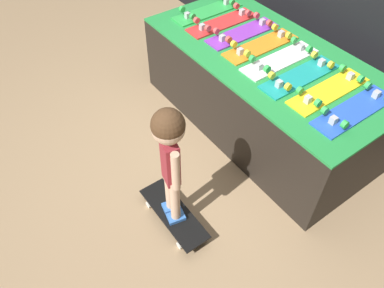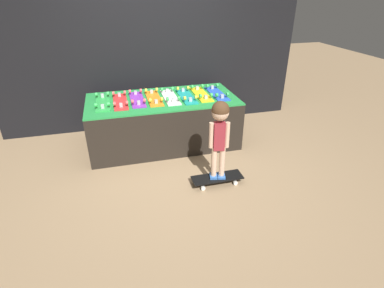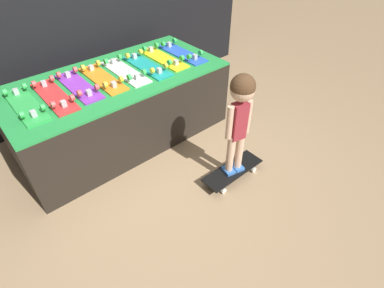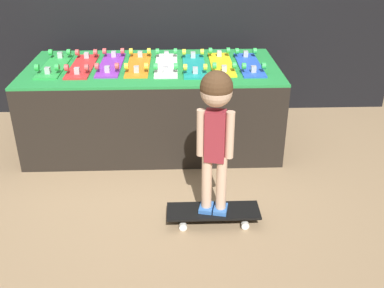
% 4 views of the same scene
% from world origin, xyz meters
% --- Properties ---
extents(ground_plane, '(16.00, 16.00, 0.00)m').
position_xyz_m(ground_plane, '(0.00, 0.00, 0.00)').
color(ground_plane, '#9E7F5B').
extents(display_rack, '(2.12, 1.03, 0.71)m').
position_xyz_m(display_rack, '(0.00, 0.63, 0.36)').
color(display_rack, black).
rests_on(display_rack, ground_plane).
extents(skateboard_green_on_rack, '(0.19, 0.67, 0.09)m').
position_xyz_m(skateboard_green_on_rack, '(-0.82, 0.64, 0.73)').
color(skateboard_green_on_rack, green).
rests_on(skateboard_green_on_rack, display_rack).
extents(skateboard_red_on_rack, '(0.19, 0.67, 0.09)m').
position_xyz_m(skateboard_red_on_rack, '(-0.59, 0.62, 0.73)').
color(skateboard_red_on_rack, red).
rests_on(skateboard_red_on_rack, display_rack).
extents(skateboard_purple_on_rack, '(0.19, 0.67, 0.09)m').
position_xyz_m(skateboard_purple_on_rack, '(-0.35, 0.65, 0.73)').
color(skateboard_purple_on_rack, purple).
rests_on(skateboard_purple_on_rack, display_rack).
extents(skateboard_orange_on_rack, '(0.19, 0.67, 0.09)m').
position_xyz_m(skateboard_orange_on_rack, '(-0.12, 0.64, 0.73)').
color(skateboard_orange_on_rack, orange).
rests_on(skateboard_orange_on_rack, display_rack).
extents(skateboard_white_on_rack, '(0.19, 0.67, 0.09)m').
position_xyz_m(skateboard_white_on_rack, '(0.12, 0.63, 0.73)').
color(skateboard_white_on_rack, white).
rests_on(skateboard_white_on_rack, display_rack).
extents(skateboard_teal_on_rack, '(0.19, 0.67, 0.09)m').
position_xyz_m(skateboard_teal_on_rack, '(0.35, 0.60, 0.73)').
color(skateboard_teal_on_rack, teal).
rests_on(skateboard_teal_on_rack, display_rack).
extents(skateboard_yellow_on_rack, '(0.19, 0.67, 0.09)m').
position_xyz_m(skateboard_yellow_on_rack, '(0.59, 0.63, 0.73)').
color(skateboard_yellow_on_rack, yellow).
rests_on(skateboard_yellow_on_rack, display_rack).
extents(skateboard_blue_on_rack, '(0.19, 0.67, 0.09)m').
position_xyz_m(skateboard_blue_on_rack, '(0.82, 0.61, 0.73)').
color(skateboard_blue_on_rack, blue).
rests_on(skateboard_blue_on_rack, display_rack).
extents(skateboard_on_floor, '(0.62, 0.21, 0.09)m').
position_xyz_m(skateboard_on_floor, '(0.43, -0.59, 0.07)').
color(skateboard_on_floor, black).
rests_on(skateboard_on_floor, ground_plane).
extents(child, '(0.23, 0.20, 0.97)m').
position_xyz_m(child, '(0.43, -0.59, 0.77)').
color(child, '#3870C6').
rests_on(child, skateboard_on_floor).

